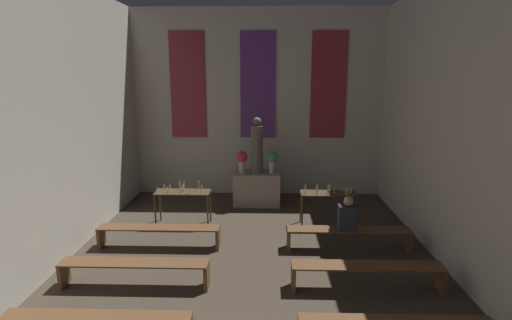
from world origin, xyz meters
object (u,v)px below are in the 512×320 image
Objects in this scene: pew_third_left at (134,268)px; pew_back_right at (348,234)px; statue at (257,147)px; flower_vase_right at (272,159)px; person_seated at (348,215)px; candle_rack_left at (183,196)px; candle_rack_right at (328,197)px; pew_back_left at (159,232)px; pew_third_right at (367,271)px; flower_vase_left at (242,159)px; altar at (257,188)px.

pew_third_left is 1.00× the size of pew_back_right.
statue reaches higher than flower_vase_right.
pew_third_left is at bearing -158.20° from pew_back_right.
pew_back_right is 3.62× the size of person_seated.
flower_vase_right is 0.45× the size of candle_rack_left.
statue reaches higher than candle_rack_right.
candle_rack_left is at bearing 179.96° from candle_rack_right.
candle_rack_right is 0.52× the size of pew_back_left.
flower_vase_right reaches higher than pew_third_left.
flower_vase_left is at bearing 118.01° from pew_third_right.
candle_rack_right is at bearing -0.04° from candle_rack_left.
candle_rack_right reaches higher than altar.
statue is 3.51m from pew_back_left.
flower_vase_right reaches higher than altar.
flower_vase_right is 3.12m from person_seated.
flower_vase_right reaches higher than pew_back_left.
flower_vase_right reaches higher than pew_third_right.
pew_third_right is at bearing -66.26° from altar.
pew_back_left is 1.00× the size of pew_back_right.
pew_third_left is (-1.85, -4.21, -1.20)m from statue.
flower_vase_left is at bearing 180.00° from statue.
statue is 3.38m from person_seated.
flower_vase_right is 0.45× the size of candle_rack_right.
pew_back_left is at bearing 180.00° from pew_back_right.
flower_vase_left is 0.78m from flower_vase_right.
altar is 0.50× the size of pew_third_left.
person_seated is at bearing 0.00° from pew_back_left.
pew_third_left is (-1.85, -4.21, -0.10)m from altar.
candle_rack_right is 3.72m from pew_back_left.
statue is 0.60× the size of pew_back_left.
candle_rack_left is (-1.63, -1.49, 0.25)m from altar.
pew_third_left is 1.00× the size of pew_back_left.
flower_vase_left is 0.45× the size of candle_rack_right.
flower_vase_left is at bearing 129.37° from pew_back_right.
candle_rack_left is at bearing -143.59° from flower_vase_right.
flower_vase_right is (0.39, 0.00, -0.32)m from statue.
flower_vase_left is 0.23× the size of pew_back_left.
flower_vase_left is 0.23× the size of pew_back_right.
statue is 4.76m from pew_third_right.
flower_vase_right is at bearing 129.82° from candle_rack_right.
statue reaches higher than pew_back_right.
candle_rack_right is (1.63, -1.49, -0.84)m from statue.
person_seated is at bearing 91.28° from pew_third_right.
flower_vase_left reaches higher than candle_rack_right.
person_seated is at bearing 21.98° from pew_third_left.
pew_back_right is (1.85, -2.73, -1.20)m from statue.
flower_vase_left reaches higher than candle_rack_left.
candle_rack_right is at bearing 94.65° from pew_third_right.
statue reaches higher than pew_back_left.
candle_rack_left is 4.44m from pew_third_right.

